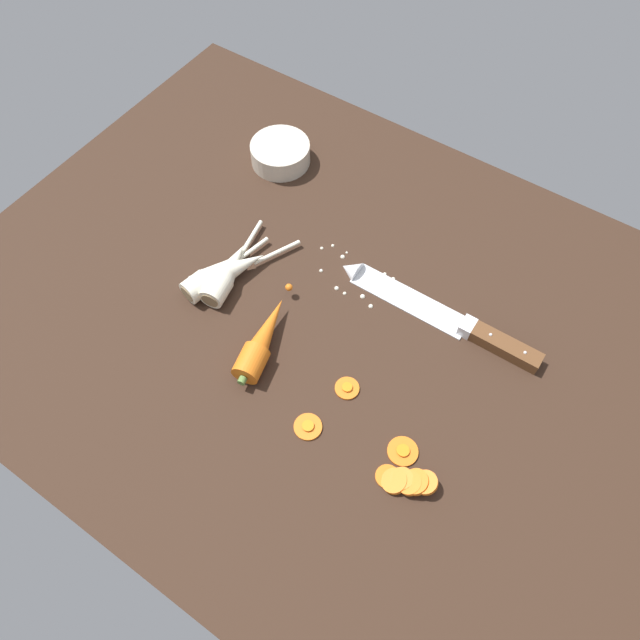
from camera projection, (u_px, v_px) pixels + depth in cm
name	position (u px, v px, depth cm)	size (l,w,h in cm)	color
ground_plane	(327.00, 323.00, 96.81)	(120.00, 90.00, 4.00)	#332116
chefs_knife	(433.00, 311.00, 94.83)	(34.72, 4.55, 4.18)	silver
whole_carrot	(262.00, 340.00, 90.39)	(7.24, 17.91, 4.20)	orange
parsnip_front	(214.00, 274.00, 96.90)	(6.00, 17.22, 4.00)	silver
parsnip_mid_left	(229.00, 271.00, 97.22)	(10.28, 18.62, 4.00)	silver
parsnip_mid_right	(227.00, 272.00, 97.11)	(6.14, 18.55, 4.00)	silver
carrot_slice_stack	(406.00, 481.00, 80.41)	(8.15, 5.35, 3.14)	orange
carrot_slice_stray_near	(308.00, 426.00, 85.07)	(4.07, 4.07, 0.70)	orange
carrot_slice_stray_mid	(403.00, 451.00, 83.18)	(4.35, 4.35, 0.70)	orange
carrot_slice_stray_far	(347.00, 388.00, 88.20)	(3.65, 3.65, 0.70)	orange
prep_bowl	(280.00, 153.00, 111.18)	(11.00, 11.00, 4.00)	beige
mince_crumbs	(356.00, 277.00, 98.66)	(13.98, 7.72, 0.82)	silver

